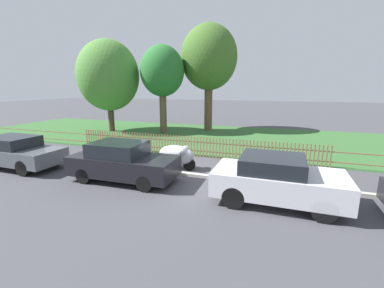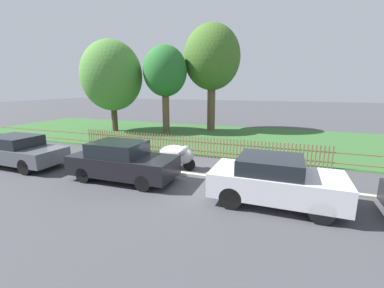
{
  "view_description": "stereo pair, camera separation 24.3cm",
  "coord_description": "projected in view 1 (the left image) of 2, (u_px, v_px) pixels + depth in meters",
  "views": [
    {
      "loc": [
        4.3,
        -9.14,
        3.5
      ],
      "look_at": [
        0.79,
        1.06,
        1.1
      ],
      "focal_mm": 24.0,
      "sensor_mm": 36.0,
      "label": 1
    },
    {
      "loc": [
        4.53,
        -9.06,
        3.5
      ],
      "look_at": [
        0.79,
        1.06,
        1.1
      ],
      "focal_mm": 24.0,
      "sensor_mm": 36.0,
      "label": 2
    }
  ],
  "objects": [
    {
      "name": "parked_car_navy_estate",
      "position": [
        277.0,
        179.0,
        7.81
      ],
      "size": [
        3.89,
        1.92,
        1.46
      ],
      "rotation": [
        0.0,
        0.0,
        -0.01
      ],
      "color": "silver",
      "rests_on": "ground"
    },
    {
      "name": "tree_mid_park",
      "position": [
        209.0,
        58.0,
        20.26
      ],
      "size": [
        4.44,
        4.44,
        8.35
      ],
      "color": "brown",
      "rests_on": "ground"
    },
    {
      "name": "tree_behind_motorcycle",
      "position": [
        162.0,
        72.0,
        19.3
      ],
      "size": [
        3.31,
        3.31,
        6.59
      ],
      "color": "brown",
      "rests_on": "ground"
    },
    {
      "name": "parked_car_black_saloon",
      "position": [
        123.0,
        162.0,
        9.7
      ],
      "size": [
        4.08,
        1.75,
        1.48
      ],
      "rotation": [
        0.0,
        0.0,
        0.02
      ],
      "color": "black",
      "rests_on": "ground"
    },
    {
      "name": "kerb_stone",
      "position": [
        166.0,
        172.0,
        10.64
      ],
      "size": [
        38.25,
        0.2,
        0.12
      ],
      "primitive_type": "cube",
      "color": "#B2ADA3",
      "rests_on": "ground"
    },
    {
      "name": "grass_strip",
      "position": [
        215.0,
        137.0,
        18.32
      ],
      "size": [
        38.25,
        10.79,
        0.01
      ],
      "primitive_type": "cube",
      "color": "#33602D",
      "rests_on": "ground"
    },
    {
      "name": "tree_nearest_kerb",
      "position": [
        108.0,
        76.0,
        19.86
      ],
      "size": [
        4.71,
        4.71,
        7.07
      ],
      "color": "#473828",
      "rests_on": "ground"
    },
    {
      "name": "parked_car_silver_hatchback",
      "position": [
        15.0,
        152.0,
        11.32
      ],
      "size": [
        4.29,
        1.76,
        1.38
      ],
      "rotation": [
        0.0,
        0.0,
        -0.01
      ],
      "color": "#51565B",
      "rests_on": "ground"
    },
    {
      "name": "ground_plane",
      "position": [
        165.0,
        174.0,
        10.56
      ],
      "size": [
        120.0,
        120.0,
        0.0
      ],
      "primitive_type": "plane",
      "color": "#424247"
    },
    {
      "name": "covered_motorcycle",
      "position": [
        177.0,
        155.0,
        11.1
      ],
      "size": [
        1.8,
        0.93,
        1.05
      ],
      "rotation": [
        0.0,
        0.0,
        -0.1
      ],
      "color": "black",
      "rests_on": "ground"
    },
    {
      "name": "park_fence",
      "position": [
        190.0,
        146.0,
        13.24
      ],
      "size": [
        38.25,
        0.05,
        1.04
      ],
      "color": "olive",
      "rests_on": "ground"
    }
  ]
}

